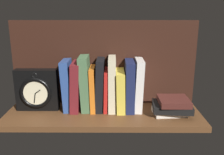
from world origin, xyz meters
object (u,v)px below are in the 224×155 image
at_px(book_stack_side, 172,106).
at_px(book_green_romantic, 85,83).
at_px(book_maroon_dawkins, 76,86).
at_px(book_yellow_seinlanguage, 120,90).
at_px(book_black_skeptic, 100,85).
at_px(book_navy_bierce, 130,86).
at_px(book_blue_modern, 67,85).
at_px(framed_clock, 37,90).
at_px(book_cream_twain, 112,84).
at_px(book_white_catcher, 138,85).
at_px(book_red_requiem, 106,90).
at_px(book_orange_pandolfini, 93,89).

bearing_deg(book_stack_side, book_green_romantic, 170.79).
xyz_separation_m(book_maroon_dawkins, book_yellow_seinlanguage, (0.21, 0.00, -0.02)).
relative_size(book_black_skeptic, book_navy_bierce, 1.04).
bearing_deg(book_blue_modern, framed_clock, -174.65).
bearing_deg(book_yellow_seinlanguage, book_cream_twain, 180.00).
bearing_deg(book_white_catcher, book_black_skeptic, 180.00).
bearing_deg(book_black_skeptic, framed_clock, -177.42).
bearing_deg(book_white_catcher, book_red_requiem, 180.00).
relative_size(book_maroon_dawkins, book_orange_pandolfini, 1.12).
height_order(book_maroon_dawkins, book_navy_bierce, book_navy_bierce).
bearing_deg(book_navy_bierce, book_black_skeptic, 180.00).
bearing_deg(book_orange_pandolfini, book_blue_modern, 180.00).
bearing_deg(book_maroon_dawkins, book_yellow_seinlanguage, 0.00).
bearing_deg(framed_clock, book_black_skeptic, 2.58).
bearing_deg(book_white_catcher, book_cream_twain, 180.00).
bearing_deg(book_white_catcher, book_stack_side, -23.46).
bearing_deg(book_navy_bierce, book_maroon_dawkins, 180.00).
bearing_deg(book_orange_pandolfini, book_navy_bierce, 0.00).
relative_size(framed_clock, book_stack_side, 1.08).
xyz_separation_m(book_maroon_dawkins, book_red_requiem, (0.14, 0.00, -0.02)).
bearing_deg(book_navy_bierce, book_yellow_seinlanguage, 180.00).
relative_size(book_red_requiem, book_navy_bierce, 0.83).
distance_m(book_black_skeptic, book_white_catcher, 0.18).
relative_size(book_orange_pandolfini, book_black_skeptic, 0.84).
bearing_deg(book_green_romantic, book_cream_twain, 0.00).
bearing_deg(book_maroon_dawkins, book_black_skeptic, 0.00).
relative_size(book_cream_twain, book_yellow_seinlanguage, 1.35).
relative_size(book_green_romantic, book_white_catcher, 1.06).
bearing_deg(book_maroon_dawkins, book_cream_twain, 0.00).
relative_size(book_orange_pandolfini, book_stack_side, 1.12).
xyz_separation_m(book_orange_pandolfini, book_red_requiem, (0.06, 0.00, -0.01)).
bearing_deg(book_yellow_seinlanguage, book_red_requiem, 180.00).
height_order(book_black_skeptic, book_cream_twain, book_cream_twain).
bearing_deg(book_black_skeptic, book_green_romantic, 180.00).
distance_m(book_navy_bierce, framed_clock, 0.43).
bearing_deg(book_orange_pandolfini, book_stack_side, -10.10).
bearing_deg(book_green_romantic, book_blue_modern, 180.00).
bearing_deg(book_navy_bierce, book_stack_side, -18.78).
distance_m(book_black_skeptic, book_yellow_seinlanguage, 0.10).
relative_size(book_navy_bierce, book_white_catcher, 0.97).
height_order(book_blue_modern, book_red_requiem, book_blue_modern).
distance_m(book_blue_modern, book_red_requiem, 0.18).
xyz_separation_m(book_black_skeptic, book_white_catcher, (0.18, 0.00, -0.00)).
distance_m(book_maroon_dawkins, book_cream_twain, 0.17).
bearing_deg(book_orange_pandolfini, book_maroon_dawkins, 180.00).
xyz_separation_m(book_blue_modern, book_black_skeptic, (0.15, 0.00, 0.00)).
xyz_separation_m(book_black_skeptic, book_cream_twain, (0.06, 0.00, 0.00)).
bearing_deg(book_green_romantic, book_stack_side, -9.21).
xyz_separation_m(book_maroon_dawkins, framed_clock, (-0.18, -0.01, -0.02)).
xyz_separation_m(book_green_romantic, book_white_catcher, (0.25, 0.00, -0.01)).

